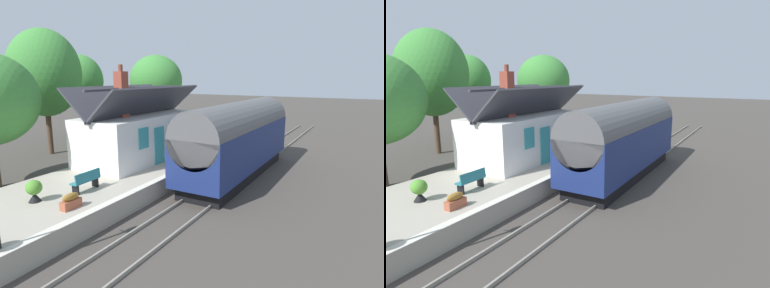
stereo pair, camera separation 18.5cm
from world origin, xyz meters
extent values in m
plane|color=#423D38|center=(0.00, 0.00, 0.00)|extent=(160.00, 160.00, 0.00)
cube|color=#A39B8C|center=(0.00, 3.82, 0.44)|extent=(32.00, 5.64, 0.87)
cube|color=beige|center=(0.00, 1.18, 0.88)|extent=(32.00, 0.36, 0.02)
cube|color=gray|center=(0.00, -1.62, 0.07)|extent=(52.00, 0.08, 0.14)
cube|color=gray|center=(0.00, -0.18, 0.07)|extent=(52.00, 0.08, 0.14)
cube|color=black|center=(4.12, -0.90, 0.35)|extent=(10.06, 2.29, 0.70)
cube|color=navy|center=(4.12, -0.90, 1.85)|extent=(10.93, 2.70, 2.30)
cylinder|color=#515154|center=(4.12, -0.90, 3.00)|extent=(10.93, 2.65, 2.65)
cube|color=black|center=(4.12, 0.47, 2.14)|extent=(9.29, 0.03, 0.80)
cylinder|color=black|center=(7.40, -0.90, 0.35)|extent=(0.70, 2.16, 0.70)
cylinder|color=black|center=(0.84, -0.90, 0.35)|extent=(0.70, 2.16, 0.70)
cube|color=black|center=(9.60, -0.90, 2.25)|extent=(0.04, 2.16, 0.90)
cylinder|color=#F2EDCC|center=(9.62, -0.90, 1.27)|extent=(0.06, 0.24, 0.24)
cube|color=red|center=(9.66, -0.90, 0.82)|extent=(0.16, 2.56, 0.24)
cube|color=white|center=(1.89, 4.56, 2.20)|extent=(7.39, 3.49, 2.65)
cube|color=#38383F|center=(1.89, 3.69, 4.29)|extent=(7.89, 2.00, 1.77)
cube|color=#38383F|center=(1.89, 5.44, 4.29)|extent=(7.89, 2.00, 1.77)
cylinder|color=#38383F|center=(1.89, 4.56, 5.06)|extent=(7.89, 0.16, 0.16)
cube|color=brown|center=(0.61, 4.56, 4.76)|extent=(0.56, 0.56, 2.46)
cylinder|color=brown|center=(0.61, 4.56, 6.17)|extent=(0.24, 0.24, 0.36)
cube|color=teal|center=(1.57, 2.80, 1.92)|extent=(0.90, 0.06, 2.10)
cube|color=teal|center=(0.17, 2.80, 2.57)|extent=(0.80, 0.05, 1.10)
cube|color=teal|center=(2.97, 2.80, 2.57)|extent=(0.80, 0.05, 1.10)
cube|color=#26727F|center=(7.29, 3.29, 1.32)|extent=(1.42, 0.46, 0.06)
cube|color=#26727F|center=(7.30, 3.11, 1.55)|extent=(1.40, 0.17, 0.40)
cube|color=black|center=(6.73, 3.27, 1.09)|extent=(0.08, 0.36, 0.44)
cube|color=black|center=(7.85, 3.32, 1.09)|extent=(0.08, 0.36, 0.44)
cube|color=#26727F|center=(-3.67, 3.05, 1.32)|extent=(1.41, 0.43, 0.06)
cube|color=#26727F|center=(-3.67, 2.87, 1.55)|extent=(1.40, 0.14, 0.40)
cube|color=black|center=(-4.23, 3.04, 1.09)|extent=(0.07, 0.36, 0.44)
cube|color=black|center=(-3.11, 3.06, 1.09)|extent=(0.07, 0.36, 0.44)
cube|color=#26727F|center=(10.28, 3.06, 1.32)|extent=(1.41, 0.45, 0.06)
cube|color=#26727F|center=(10.27, 2.88, 1.55)|extent=(1.40, 0.16, 0.40)
cube|color=black|center=(9.72, 3.08, 1.09)|extent=(0.07, 0.36, 0.44)
cube|color=black|center=(10.84, 3.04, 1.09)|extent=(0.07, 0.36, 0.44)
cube|color=#9E5138|center=(-5.33, 2.04, 1.04)|extent=(0.80, 0.32, 0.33)
ellipsoid|color=olive|center=(-5.33, 2.04, 1.32)|extent=(0.72, 0.29, 0.29)
cylinder|color=black|center=(8.75, 4.74, 1.03)|extent=(0.49, 0.49, 0.32)
ellipsoid|color=olive|center=(8.75, 4.74, 1.41)|extent=(0.60, 0.60, 0.63)
cone|color=#E54844|center=(8.75, 4.74, 1.61)|extent=(0.12, 0.12, 0.24)
cone|color=black|center=(-5.56, 3.83, 1.05)|extent=(0.50, 0.50, 0.37)
cylinder|color=black|center=(-5.56, 3.83, 0.90)|extent=(0.27, 0.27, 0.06)
ellipsoid|color=#4C8C2D|center=(-5.56, 3.83, 1.46)|extent=(0.63, 0.63, 0.59)
cone|color=#C44374|center=(-5.56, 3.83, 1.68)|extent=(0.12, 0.12, 0.25)
cylinder|color=#4C3828|center=(2.52, 13.39, 1.89)|extent=(0.38, 0.38, 3.77)
ellipsoid|color=#3D8438|center=(2.52, 13.39, 5.95)|extent=(5.03, 5.33, 6.22)
cylinder|color=#4C3828|center=(8.02, 15.93, 1.89)|extent=(0.33, 0.33, 3.79)
ellipsoid|color=#3D8438|center=(8.02, 15.93, 5.37)|extent=(4.02, 4.27, 4.52)
cylinder|color=#4C3828|center=(13.65, 11.53, 1.81)|extent=(0.34, 0.34, 3.61)
ellipsoid|color=#3D8438|center=(13.65, 11.53, 5.32)|extent=(5.17, 5.14, 4.88)
camera|label=1|loc=(-13.10, -7.53, 5.75)|focal=30.41mm
camera|label=2|loc=(-13.01, -7.69, 5.75)|focal=30.41mm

